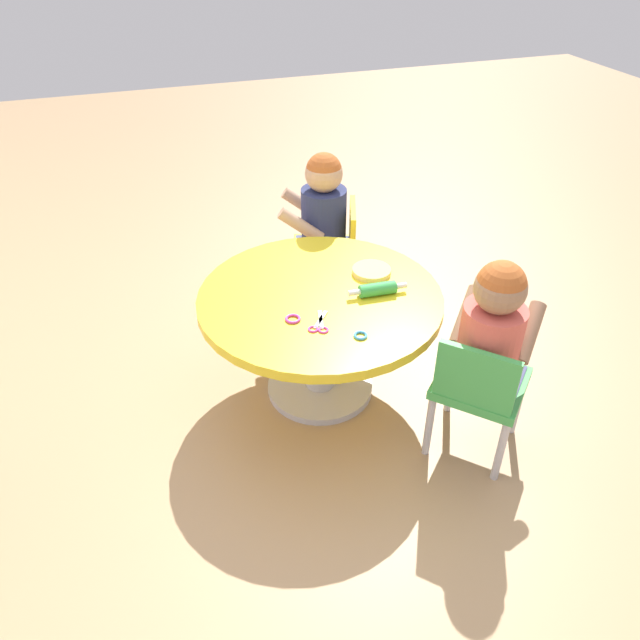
# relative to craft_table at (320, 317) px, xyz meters

# --- Properties ---
(ground_plane) EXTENTS (10.00, 10.00, 0.00)m
(ground_plane) POSITION_rel_craft_table_xyz_m (0.00, 0.00, -0.37)
(ground_plane) COLOR tan
(craft_table) EXTENTS (0.93, 0.93, 0.48)m
(craft_table) POSITION_rel_craft_table_xyz_m (0.00, 0.00, 0.00)
(craft_table) COLOR silver
(craft_table) RESTS_ON ground
(child_chair_left) EXTENTS (0.42, 0.42, 0.54)m
(child_chair_left) POSITION_rel_craft_table_xyz_m (-0.49, -0.42, -0.06)
(child_chair_left) COLOR #B7B7BC
(child_chair_left) RESTS_ON ground
(seated_child_left) EXTENTS (0.43, 0.44, 0.51)m
(seated_child_left) POSITION_rel_craft_table_xyz_m (-0.46, -0.45, 0.16)
(seated_child_left) COLOR #3F4772
(seated_child_left) RESTS_ON ground
(child_chair_right) EXTENTS (0.38, 0.38, 0.54)m
(child_chair_right) POSITION_rel_craft_table_xyz_m (0.60, -0.25, -0.06)
(child_chair_right) COLOR #B7B7BC
(child_chair_right) RESTS_ON ground
(seated_child_right) EXTENTS (0.37, 0.42, 0.51)m
(seated_child_right) POSITION_rel_craft_table_xyz_m (0.61, -0.22, 0.16)
(seated_child_right) COLOR #3F4772
(seated_child_right) RESTS_ON ground
(rolling_pin) EXTENTS (0.06, 0.23, 0.05)m
(rolling_pin) POSITION_rel_craft_table_xyz_m (-0.07, -0.21, 0.13)
(rolling_pin) COLOR green
(rolling_pin) RESTS_ON craft_table
(craft_scissors) EXTENTS (0.14, 0.11, 0.01)m
(craft_scissors) POSITION_rel_craft_table_xyz_m (-0.19, 0.07, 0.11)
(craft_scissors) COLOR silver
(craft_scissors) RESTS_ON craft_table
(playdough_blob_0) EXTENTS (0.15, 0.15, 0.02)m
(playdough_blob_0) POSITION_rel_craft_table_xyz_m (0.08, -0.24, 0.12)
(playdough_blob_0) COLOR #F2CC72
(playdough_blob_0) RESTS_ON craft_table
(cookie_cutter_0) EXTENTS (0.06, 0.06, 0.01)m
(cookie_cutter_0) POSITION_rel_craft_table_xyz_m (-0.13, 0.14, 0.11)
(cookie_cutter_0) COLOR #D83FA5
(cookie_cutter_0) RESTS_ON craft_table
(cookie_cutter_1) EXTENTS (0.05, 0.05, 0.01)m
(cookie_cutter_1) POSITION_rel_craft_table_xyz_m (-0.29, -0.05, 0.11)
(cookie_cutter_1) COLOR #3F99D8
(cookie_cutter_1) RESTS_ON craft_table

